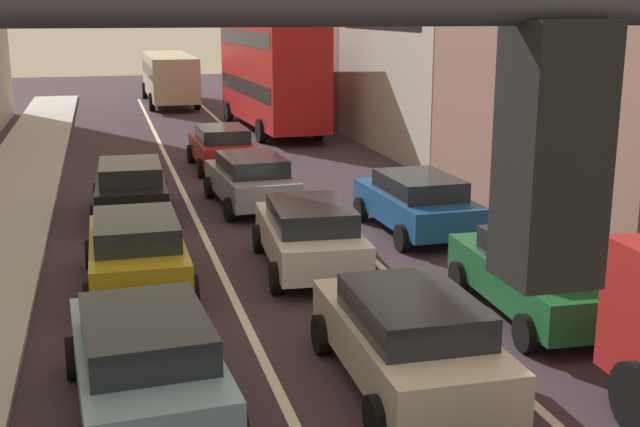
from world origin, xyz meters
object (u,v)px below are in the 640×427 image
(bus_far_queue_secondary, at_px, (169,74))
(hatchback_centre_lane_third, at_px, (310,233))
(sedan_left_lane_third, at_px, (137,250))
(coupe_centre_lane_fourth, at_px, (251,179))
(sedan_centre_lane_second, at_px, (408,336))
(sedan_left_lane_fourth, at_px, (131,187))
(bus_mid_queue_primary, at_px, (271,69))
(sedan_right_lane_behind_truck, at_px, (540,275))
(wagon_left_lane_second, at_px, (146,359))
(sedan_centre_lane_fifth, at_px, (222,146))
(wagon_right_lane_far, at_px, (416,202))

(bus_far_queue_secondary, bearing_deg, hatchback_centre_lane_third, -179.72)
(sedan_left_lane_third, relative_size, coupe_centre_lane_fourth, 0.98)
(sedan_centre_lane_second, relative_size, sedan_left_lane_fourth, 1.00)
(bus_mid_queue_primary, bearing_deg, sedan_right_lane_behind_truck, 177.14)
(wagon_left_lane_second, bearing_deg, bus_mid_queue_primary, -18.85)
(sedan_centre_lane_second, height_order, sedan_left_lane_fourth, same)
(sedan_centre_lane_fifth, distance_m, bus_far_queue_secondary, 21.23)
(sedan_left_lane_fourth, height_order, wagon_right_lane_far, same)
(sedan_centre_lane_second, relative_size, wagon_left_lane_second, 0.98)
(sedan_left_lane_third, height_order, sedan_right_lane_behind_truck, same)
(sedan_left_lane_third, xyz_separation_m, sedan_right_lane_behind_truck, (6.92, -3.47, 0.00))
(sedan_centre_lane_fifth, relative_size, wagon_right_lane_far, 1.00)
(coupe_centre_lane_fourth, relative_size, sedan_centre_lane_fifth, 1.02)
(sedan_centre_lane_second, bearing_deg, sedan_left_lane_fourth, 17.46)
(coupe_centre_lane_fourth, xyz_separation_m, sedan_centre_lane_fifth, (0.04, 5.98, 0.00))
(wagon_left_lane_second, distance_m, sedan_left_lane_fourth, 11.57)
(sedan_right_lane_behind_truck, bearing_deg, wagon_right_lane_far, 2.87)
(sedan_centre_lane_second, distance_m, hatchback_centre_lane_third, 5.88)
(hatchback_centre_lane_third, bearing_deg, wagon_left_lane_second, 150.80)
(sedan_left_lane_third, bearing_deg, sedan_centre_lane_second, -147.06)
(sedan_centre_lane_second, bearing_deg, bus_mid_queue_primary, -6.41)
(sedan_right_lane_behind_truck, bearing_deg, sedan_centre_lane_second, 124.99)
(sedan_centre_lane_second, bearing_deg, wagon_right_lane_far, -21.20)
(sedan_centre_lane_fifth, height_order, wagon_right_lane_far, same)
(wagon_left_lane_second, xyz_separation_m, wagon_right_lane_far, (7.02, 7.94, 0.00))
(sedan_centre_lane_second, bearing_deg, wagon_left_lane_second, 88.60)
(coupe_centre_lane_fourth, xyz_separation_m, sedan_right_lane_behind_truck, (3.50, -9.80, 0.00))
(bus_far_queue_secondary, bearing_deg, wagon_right_lane_far, -173.66)
(sedan_centre_lane_second, xyz_separation_m, sedan_left_lane_third, (-3.61, 5.58, 0.00))
(sedan_left_lane_third, bearing_deg, sedan_centre_lane_fifth, -15.72)
(coupe_centre_lane_fourth, distance_m, sedan_centre_lane_fifth, 5.98)
(sedan_centre_lane_fifth, bearing_deg, sedan_left_lane_fourth, 150.77)
(sedan_centre_lane_second, relative_size, sedan_centre_lane_fifth, 1.00)
(wagon_left_lane_second, xyz_separation_m, sedan_left_lane_third, (0.13, 5.43, 0.00))
(hatchback_centre_lane_third, bearing_deg, bus_far_queue_secondary, 4.21)
(sedan_right_lane_behind_truck, xyz_separation_m, bus_far_queue_secondary, (-3.50, 36.99, 0.96))
(wagon_left_lane_second, height_order, bus_mid_queue_primary, bus_mid_queue_primary)
(sedan_centre_lane_second, xyz_separation_m, bus_mid_queue_primary, (3.39, 26.57, 2.03))
(bus_mid_queue_primary, bearing_deg, hatchback_centre_lane_third, 168.01)
(hatchback_centre_lane_third, relative_size, sedan_centre_lane_fifth, 1.02)
(sedan_centre_lane_second, relative_size, hatchback_centre_lane_third, 0.98)
(sedan_centre_lane_second, bearing_deg, bus_far_queue_secondary, 1.15)
(sedan_centre_lane_fifth, height_order, bus_far_queue_secondary, bus_far_queue_secondary)
(coupe_centre_lane_fourth, bearing_deg, sedan_left_lane_fourth, 90.06)
(sedan_left_lane_fourth, distance_m, wagon_right_lane_far, 7.68)
(sedan_centre_lane_second, xyz_separation_m, wagon_right_lane_far, (3.28, 8.09, 0.00))
(wagon_left_lane_second, xyz_separation_m, sedan_right_lane_behind_truck, (7.05, 1.95, 0.00))
(sedan_left_lane_fourth, relative_size, wagon_right_lane_far, 1.00)
(wagon_left_lane_second, relative_size, sedan_left_lane_fourth, 1.02)
(wagon_right_lane_far, bearing_deg, bus_far_queue_secondary, 4.88)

